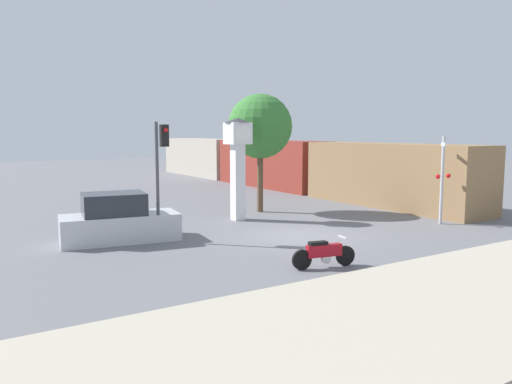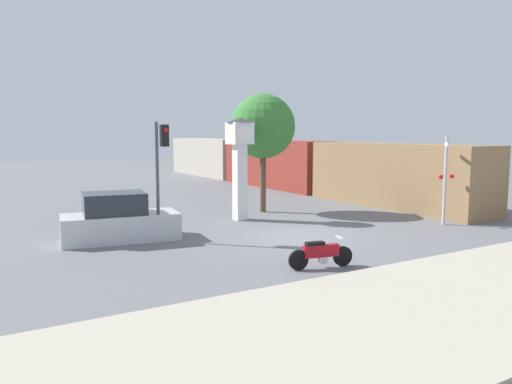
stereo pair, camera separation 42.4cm
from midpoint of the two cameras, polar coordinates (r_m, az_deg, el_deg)
The scene contains 9 objects.
ground_plane at distance 19.44m, azimuth 4.19°, elevation -5.06°, with size 120.00×120.00×0.00m, color slate.
sidewalk_strip at distance 13.99m, azimuth 24.34°, elevation -10.19°, with size 36.00×6.00×0.10m.
motorcycle at distance 15.00m, azimuth 6.95°, elevation -6.97°, with size 2.03×0.61×0.90m.
clock_tower at distance 22.66m, azimuth -2.64°, elevation 4.50°, with size 1.18×1.18×4.64m.
freight_train at distance 36.98m, azimuth 1.49°, elevation 3.27°, with size 2.80×34.52×3.40m.
traffic_light at distance 18.50m, azimuth -11.48°, elevation 3.62°, with size 0.50×0.35×4.38m.
railroad_crossing_signal at distance 23.07m, azimuth 20.04°, elevation 1.68°, with size 0.90×0.82×3.84m.
street_tree at distance 24.95m, azimuth -0.01°, elevation 7.46°, with size 3.20×3.20×5.90m.
parked_car at distance 19.14m, azimuth -16.06°, elevation -3.21°, with size 4.42×2.39×1.80m.
Camera 1 is at (-11.44, -15.22, 4.00)m, focal length 35.00 mm.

